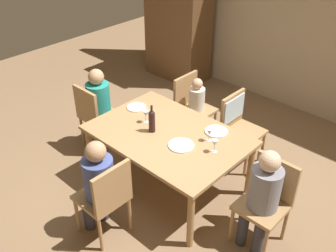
{
  "coord_description": "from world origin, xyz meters",
  "views": [
    {
      "loc": [
        2.4,
        -2.57,
        3.13
      ],
      "look_at": [
        0.0,
        0.0,
        0.84
      ],
      "focal_mm": 41.22,
      "sensor_mm": 36.0,
      "label": 1
    }
  ],
  "objects_px": {
    "chair_near": "(106,196)",
    "dinner_plate_guest_left": "(181,145)",
    "wine_glass_centre": "(209,132)",
    "dinner_plate_guest_right": "(137,107)",
    "dinner_plate_host": "(216,131)",
    "chair_left_end": "(95,113)",
    "person_man_guest": "(98,181)",
    "chair_far_right": "(237,119)",
    "person_man_bearded": "(100,102)",
    "person_woman_host": "(263,194)",
    "wine_glass_near_left": "(215,143)",
    "chair_far_left": "(191,104)",
    "handbag": "(265,166)",
    "chair_right_end": "(267,197)",
    "wine_bottle_tall_green": "(152,120)",
    "wine_glass_near_right": "(146,114)",
    "armoire_cabinet": "(178,17)",
    "dining_table": "(168,139)",
    "person_child_small": "(198,105)"
  },
  "relations": [
    {
      "from": "chair_left_end",
      "to": "person_man_guest",
      "type": "distance_m",
      "value": 1.5
    },
    {
      "from": "wine_glass_centre",
      "to": "dinner_plate_guest_right",
      "type": "height_order",
      "value": "wine_glass_centre"
    },
    {
      "from": "armoire_cabinet",
      "to": "chair_near",
      "type": "xyz_separation_m",
      "value": [
        2.04,
        -3.3,
        -0.56
      ]
    },
    {
      "from": "person_man_guest",
      "to": "dinner_plate_guest_right",
      "type": "relative_size",
      "value": 4.69
    },
    {
      "from": "chair_left_end",
      "to": "chair_far_right",
      "type": "bearing_deg",
      "value": 35.25
    },
    {
      "from": "wine_glass_near_left",
      "to": "chair_far_left",
      "type": "bearing_deg",
      "value": 139.75
    },
    {
      "from": "chair_far_left",
      "to": "dinner_plate_guest_right",
      "type": "height_order",
      "value": "chair_far_left"
    },
    {
      "from": "chair_right_end",
      "to": "person_man_bearded",
      "type": "relative_size",
      "value": 0.82
    },
    {
      "from": "dinner_plate_guest_left",
      "to": "dinner_plate_guest_right",
      "type": "bearing_deg",
      "value": 166.5
    },
    {
      "from": "chair_near",
      "to": "wine_bottle_tall_green",
      "type": "height_order",
      "value": "wine_bottle_tall_green"
    },
    {
      "from": "person_woman_host",
      "to": "dinner_plate_host",
      "type": "bearing_deg",
      "value": -25.86
    },
    {
      "from": "dinner_plate_guest_right",
      "to": "handbag",
      "type": "xyz_separation_m",
      "value": [
        1.4,
        0.82,
        -0.64
      ]
    },
    {
      "from": "person_child_small",
      "to": "dinner_plate_guest_right",
      "type": "distance_m",
      "value": 0.89
    },
    {
      "from": "dinner_plate_guest_right",
      "to": "handbag",
      "type": "relative_size",
      "value": 0.85
    },
    {
      "from": "chair_right_end",
      "to": "person_child_small",
      "type": "distance_m",
      "value": 1.82
    },
    {
      "from": "dining_table",
      "to": "wine_bottle_tall_green",
      "type": "distance_m",
      "value": 0.28
    },
    {
      "from": "person_woman_host",
      "to": "wine_glass_near_left",
      "type": "xyz_separation_m",
      "value": [
        -0.66,
        0.11,
        0.2
      ]
    },
    {
      "from": "chair_right_end",
      "to": "person_child_small",
      "type": "height_order",
      "value": "person_child_small"
    },
    {
      "from": "chair_near",
      "to": "chair_far_right",
      "type": "xyz_separation_m",
      "value": [
        0.17,
        1.93,
        0.06
      ]
    },
    {
      "from": "dining_table",
      "to": "chair_near",
      "type": "distance_m",
      "value": 0.98
    },
    {
      "from": "person_woman_host",
      "to": "wine_glass_near_left",
      "type": "bearing_deg",
      "value": -9.28
    },
    {
      "from": "dinner_plate_guest_left",
      "to": "dining_table",
      "type": "bearing_deg",
      "value": 164.22
    },
    {
      "from": "dinner_plate_guest_right",
      "to": "dinner_plate_host",
      "type": "bearing_deg",
      "value": 13.22
    },
    {
      "from": "dining_table",
      "to": "wine_bottle_tall_green",
      "type": "height_order",
      "value": "wine_bottle_tall_green"
    },
    {
      "from": "chair_right_end",
      "to": "handbag",
      "type": "bearing_deg",
      "value": -60.46
    },
    {
      "from": "person_man_bearded",
      "to": "dinner_plate_host",
      "type": "bearing_deg",
      "value": 12.92
    },
    {
      "from": "armoire_cabinet",
      "to": "wine_glass_centre",
      "type": "relative_size",
      "value": 14.63
    },
    {
      "from": "wine_glass_near_right",
      "to": "handbag",
      "type": "relative_size",
      "value": 0.53
    },
    {
      "from": "chair_far_right",
      "to": "person_man_bearded",
      "type": "relative_size",
      "value": 0.82
    },
    {
      "from": "chair_near",
      "to": "dinner_plate_guest_left",
      "type": "bearing_deg",
      "value": -10.83
    },
    {
      "from": "person_child_small",
      "to": "chair_far_right",
      "type": "bearing_deg",
      "value": 90.0
    },
    {
      "from": "armoire_cabinet",
      "to": "chair_left_end",
      "type": "relative_size",
      "value": 2.37
    },
    {
      "from": "wine_bottle_tall_green",
      "to": "chair_far_right",
      "type": "bearing_deg",
      "value": 68.07
    },
    {
      "from": "chair_near",
      "to": "chair_far_right",
      "type": "bearing_deg",
      "value": -5.09
    },
    {
      "from": "chair_right_end",
      "to": "person_man_guest",
      "type": "distance_m",
      "value": 1.64
    },
    {
      "from": "wine_glass_centre",
      "to": "dinner_plate_guest_right",
      "type": "relative_size",
      "value": 0.62
    },
    {
      "from": "person_woman_host",
      "to": "person_child_small",
      "type": "bearing_deg",
      "value": -31.95
    },
    {
      "from": "chair_near",
      "to": "chair_right_end",
      "type": "bearing_deg",
      "value": -47.37
    },
    {
      "from": "dinner_plate_guest_right",
      "to": "wine_bottle_tall_green",
      "type": "bearing_deg",
      "value": -24.83
    },
    {
      "from": "wine_glass_near_left",
      "to": "dinner_plate_host",
      "type": "distance_m",
      "value": 0.39
    },
    {
      "from": "chair_near",
      "to": "person_man_guest",
      "type": "bearing_deg",
      "value": 90.0
    },
    {
      "from": "person_woman_host",
      "to": "dinner_plate_host",
      "type": "relative_size",
      "value": 4.3
    },
    {
      "from": "armoire_cabinet",
      "to": "chair_far_right",
      "type": "bearing_deg",
      "value": -31.79
    },
    {
      "from": "wine_glass_near_right",
      "to": "person_woman_host",
      "type": "bearing_deg",
      "value": -1.07
    },
    {
      "from": "dinner_plate_guest_left",
      "to": "person_man_bearded",
      "type": "bearing_deg",
      "value": 176.21
    },
    {
      "from": "wine_glass_near_left",
      "to": "dinner_plate_host",
      "type": "relative_size",
      "value": 0.57
    },
    {
      "from": "person_man_guest",
      "to": "wine_bottle_tall_green",
      "type": "relative_size",
      "value": 3.43
    },
    {
      "from": "person_man_bearded",
      "to": "dinner_plate_guest_right",
      "type": "distance_m",
      "value": 0.58
    },
    {
      "from": "chair_right_end",
      "to": "wine_glass_near_right",
      "type": "xyz_separation_m",
      "value": [
        -1.58,
        -0.08,
        0.31
      ]
    },
    {
      "from": "wine_glass_near_right",
      "to": "dinner_plate_guest_left",
      "type": "relative_size",
      "value": 0.54
    }
  ]
}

